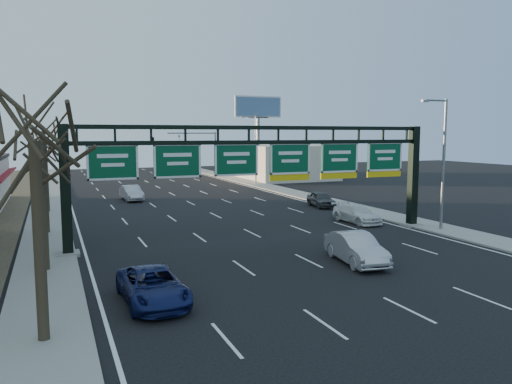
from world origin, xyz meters
name	(u,v)px	position (x,y,z in m)	size (l,w,h in m)	color
ground	(328,270)	(0.00, 0.00, 0.00)	(160.00, 160.00, 0.00)	black
sidewalk_left	(48,221)	(-12.80, 20.00, 0.06)	(3.00, 120.00, 0.12)	gray
sidewalk_right	(337,203)	(12.80, 20.00, 0.06)	(3.00, 120.00, 0.12)	gray
lane_markings	(209,212)	(0.00, 20.00, 0.01)	(21.60, 120.00, 0.01)	white
sign_gantry	(266,166)	(0.16, 8.00, 4.63)	(24.60, 1.20, 7.20)	black
building_right_distant	(275,161)	(20.00, 50.00, 2.50)	(12.00, 20.00, 5.00)	beige
tree_near	(32,107)	(-12.80, -4.00, 7.48)	(3.60, 3.60, 8.86)	black
tree_gantry	(39,124)	(-12.80, 5.00, 7.11)	(3.60, 3.60, 8.48)	black
tree_mid	(42,116)	(-12.80, 15.00, 7.85)	(3.60, 3.60, 9.24)	black
tree_far	(44,124)	(-12.80, 25.00, 7.48)	(3.60, 3.60, 8.86)	black
streetlight_near	(442,157)	(12.47, 6.00, 5.08)	(2.15, 0.22, 9.00)	slate
streetlight_far	(255,146)	(12.47, 40.00, 5.08)	(2.15, 0.22, 9.00)	slate
billboard_right	(258,117)	(15.00, 44.98, 9.06)	(7.00, 0.50, 12.00)	slate
traffic_signal_mast	(177,142)	(5.69, 55.00, 5.50)	(10.16, 0.54, 7.00)	black
car_blue_suv	(153,286)	(-8.84, -1.49, 0.68)	(2.26, 4.90, 1.36)	#121B4F
car_silver_sedan	(356,248)	(2.07, 0.67, 0.78)	(1.65, 4.74, 1.56)	#B2B1B6
car_white_wagon	(357,214)	(8.85, 10.76, 0.67)	(1.87, 4.60, 1.33)	white
car_grey_far	(321,199)	(10.50, 19.02, 0.70)	(1.66, 4.13, 1.41)	#3C3F41
car_silver_distant	(132,193)	(-4.99, 30.18, 0.75)	(1.59, 4.57, 1.50)	#AFAEB3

